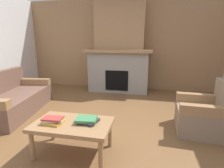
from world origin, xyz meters
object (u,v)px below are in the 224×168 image
object	(u,v)px
fireplace	(119,51)
couch	(12,99)
coffee_table	(73,127)
armchair	(205,115)

from	to	relation	value
fireplace	couch	distance (m)	3.00
fireplace	coffee_table	xyz separation A→B (m)	(-0.06, -3.23, -0.79)
couch	armchair	world-z (taller)	same
coffee_table	fireplace	bearing A→B (deg)	89.00
couch	coffee_table	bearing A→B (deg)	-29.95
fireplace	armchair	size ratio (longest dim) A/B	3.18
couch	armchair	bearing A→B (deg)	-1.01
fireplace	armchair	distance (m)	3.01
armchair	coffee_table	size ratio (longest dim) A/B	0.85
couch	coffee_table	size ratio (longest dim) A/B	1.91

